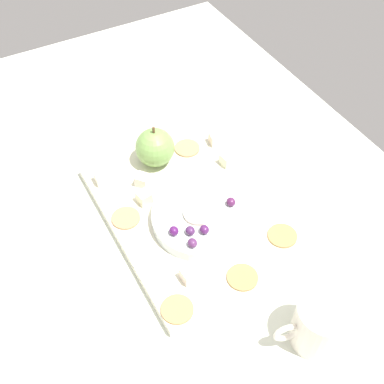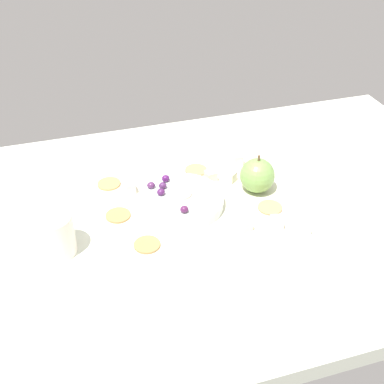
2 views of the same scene
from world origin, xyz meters
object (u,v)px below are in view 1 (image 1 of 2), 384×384
(cracker_2, at_px, (242,277))
(cracker_4, at_px, (187,148))
(grape_4, at_px, (174,231))
(cheese_cube_1, at_px, (189,275))
(cheese_cube_3, at_px, (227,160))
(cracker_1, at_px, (177,309))
(apple_whole, at_px, (155,147))
(cup, at_px, (320,324))
(cracker_3, at_px, (282,236))
(apple_slice_0, at_px, (198,214))
(grape_0, at_px, (231,202))
(cheese_cube_0, at_px, (144,198))
(grape_2, at_px, (204,229))
(grape_3, at_px, (192,243))
(cheese_cube_5, at_px, (143,180))
(cheese_cube_2, at_px, (101,178))
(platter, at_px, (192,211))
(serving_dish, at_px, (203,217))
(grape_1, at_px, (190,231))
(cheese_cube_4, at_px, (216,139))
(cracker_0, at_px, (126,218))

(cracker_2, relative_size, cracker_4, 1.00)
(grape_4, bearing_deg, cheese_cube_1, -10.17)
(cheese_cube_3, bearing_deg, cracker_1, -45.09)
(apple_whole, xyz_separation_m, cup, (0.43, 0.05, -0.02))
(cracker_3, bearing_deg, cracker_2, -70.89)
(grape_4, relative_size, apple_slice_0, 0.34)
(cracker_2, height_order, grape_0, grape_0)
(cheese_cube_0, bearing_deg, grape_0, 51.62)
(grape_2, bearing_deg, cracker_1, -47.17)
(cracker_3, relative_size, grape_3, 2.95)
(cracker_4, bearing_deg, cheese_cube_3, 32.48)
(cheese_cube_5, xyz_separation_m, cup, (0.38, 0.10, 0.01))
(cheese_cube_1, bearing_deg, cheese_cube_3, 135.36)
(cracker_3, xyz_separation_m, cracker_4, (-0.27, -0.04, 0.00))
(cheese_cube_2, distance_m, grape_3, 0.23)
(platter, bearing_deg, cracker_2, -0.62)
(grape_0, bearing_deg, cheese_cube_5, -142.09)
(apple_slice_0, bearing_deg, platter, 166.00)
(cracker_4, bearing_deg, grape_4, -34.06)
(grape_2, relative_size, cup, 0.15)
(platter, distance_m, cracker_1, 0.20)
(cheese_cube_0, relative_size, cracker_1, 0.45)
(cheese_cube_0, height_order, cup, cup)
(serving_dish, height_order, cracker_2, serving_dish)
(apple_whole, distance_m, cracker_2, 0.30)
(grape_4, bearing_deg, grape_1, 62.22)
(serving_dish, height_order, grape_0, grape_0)
(cup, bearing_deg, cheese_cube_4, 169.56)
(grape_0, relative_size, grape_4, 1.00)
(grape_1, bearing_deg, cracker_0, -142.04)
(cheese_cube_5, relative_size, cracker_1, 0.45)
(apple_whole, xyz_separation_m, grape_2, (0.21, -0.01, -0.01))
(cracker_3, height_order, grape_4, grape_4)
(cheese_cube_3, relative_size, cheese_cube_4, 1.00)
(cracker_2, height_order, grape_3, grape_3)
(cheese_cube_3, xyz_separation_m, grape_3, (0.15, -0.16, 0.02))
(grape_2, bearing_deg, cracker_3, 64.15)
(cheese_cube_2, bearing_deg, grape_4, 16.38)
(cheese_cube_4, bearing_deg, cracker_3, -4.49)
(apple_whole, height_order, grape_1, apple_whole)
(cheese_cube_0, distance_m, cup, 0.36)
(cheese_cube_2, distance_m, grape_4, 0.19)
(cracker_0, bearing_deg, grape_2, 42.48)
(cheese_cube_0, bearing_deg, cracker_1, -12.64)
(grape_3, bearing_deg, cracker_1, -41.57)
(platter, distance_m, cracker_3, 0.16)
(apple_whole, height_order, cracker_4, apple_whole)
(cheese_cube_5, xyz_separation_m, grape_2, (0.16, 0.04, 0.02))
(cracker_1, xyz_separation_m, grape_1, (-0.10, 0.08, 0.03))
(grape_4, bearing_deg, cracker_4, 145.94)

